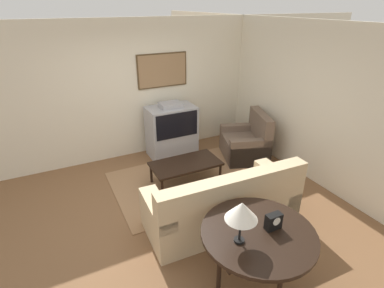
# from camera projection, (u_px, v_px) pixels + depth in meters

# --- Properties ---
(ground_plane) EXTENTS (12.00, 12.00, 0.00)m
(ground_plane) POSITION_uv_depth(u_px,v_px,m) (172.00, 207.00, 4.73)
(ground_plane) COLOR brown
(wall_back) EXTENTS (12.00, 0.10, 2.70)m
(wall_back) POSITION_uv_depth(u_px,v_px,m) (128.00, 91.00, 5.88)
(wall_back) COLOR beige
(wall_back) RESTS_ON ground_plane
(wall_right) EXTENTS (0.06, 12.00, 2.70)m
(wall_right) POSITION_uv_depth(u_px,v_px,m) (309.00, 103.00, 5.21)
(wall_right) COLOR beige
(wall_right) RESTS_ON ground_plane
(area_rug) EXTENTS (2.52, 1.85, 0.01)m
(area_rug) POSITION_uv_depth(u_px,v_px,m) (186.00, 181.00, 5.41)
(area_rug) COLOR #99704C
(area_rug) RESTS_ON ground_plane
(tv) EXTENTS (0.97, 0.60, 1.14)m
(tv) POSITION_uv_depth(u_px,v_px,m) (172.00, 131.00, 6.17)
(tv) COLOR #9E9EA3
(tv) RESTS_ON ground_plane
(couch) EXTENTS (2.19, 0.95, 0.96)m
(couch) POSITION_uv_depth(u_px,v_px,m) (224.00, 205.00, 4.24)
(couch) COLOR #CCB289
(couch) RESTS_ON ground_plane
(armchair) EXTENTS (1.08, 1.17, 0.95)m
(armchair) POSITION_uv_depth(u_px,v_px,m) (246.00, 143.00, 6.15)
(armchair) COLOR brown
(armchair) RESTS_ON ground_plane
(coffee_table) EXTENTS (1.20, 0.64, 0.40)m
(coffee_table) POSITION_uv_depth(u_px,v_px,m) (186.00, 165.00, 5.23)
(coffee_table) COLOR black
(coffee_table) RESTS_ON ground_plane
(console_table) EXTENTS (1.23, 1.23, 0.75)m
(console_table) POSITION_uv_depth(u_px,v_px,m) (258.00, 236.00, 3.18)
(console_table) COLOR black
(console_table) RESTS_ON ground_plane
(table_lamp) EXTENTS (0.33, 0.33, 0.48)m
(table_lamp) POSITION_uv_depth(u_px,v_px,m) (242.00, 211.00, 2.87)
(table_lamp) COLOR black
(table_lamp) RESTS_ON console_table
(mantel_clock) EXTENTS (0.18, 0.10, 0.18)m
(mantel_clock) POSITION_uv_depth(u_px,v_px,m) (273.00, 221.00, 3.17)
(mantel_clock) COLOR black
(mantel_clock) RESTS_ON console_table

